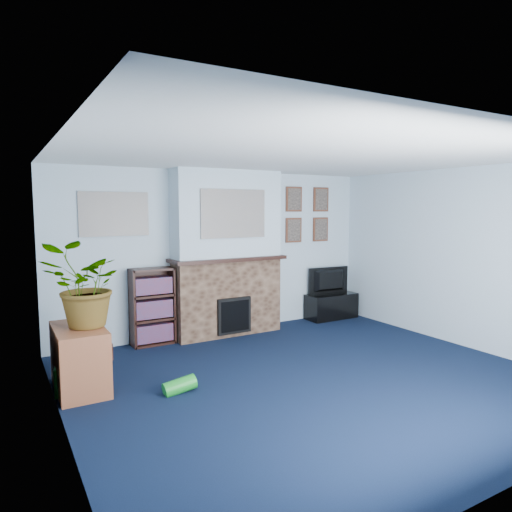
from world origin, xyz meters
TOP-DOWN VIEW (x-y plane):
  - floor at (0.00, 0.00)m, footprint 5.00×4.50m
  - ceiling at (0.00, 0.00)m, footprint 5.00×4.50m
  - wall_back at (0.00, 2.25)m, footprint 5.00×0.04m
  - wall_left at (-2.50, 0.00)m, footprint 0.04×4.50m
  - wall_right at (2.50, 0.00)m, footprint 0.04×4.50m
  - chimney_breast at (0.00, 2.05)m, footprint 1.72×0.50m
  - collage_main at (0.00, 1.84)m, footprint 1.00×0.03m
  - collage_left at (-1.55, 2.23)m, footprint 0.90×0.03m
  - portrait_tl at (1.30, 2.23)m, footprint 0.30×0.03m
  - portrait_tr at (1.85, 2.23)m, footprint 0.30×0.03m
  - portrait_bl at (1.30, 2.23)m, footprint 0.30×0.03m
  - portrait_br at (1.85, 2.23)m, footprint 0.30×0.03m
  - tv_stand at (1.95, 2.03)m, footprint 0.88×0.37m
  - television at (1.95, 2.05)m, footprint 0.78×0.16m
  - bookshelf at (-1.11, 2.11)m, footprint 0.58×0.28m
  - sideboard at (-2.24, 0.93)m, footprint 0.47×0.85m
  - potted_plant at (-2.19, 0.88)m, footprint 0.84×0.75m
  - mantel_clock at (-0.04, 2.00)m, footprint 0.09×0.06m
  - mantel_candle at (0.33, 2.00)m, footprint 0.05×0.05m
  - mantel_teddy at (-0.53, 2.00)m, footprint 0.13×0.13m
  - mantel_can at (0.67, 2.00)m, footprint 0.06×0.06m
  - green_crate at (-2.30, 0.90)m, footprint 0.41×0.35m
  - toy_ball at (-2.02, 1.10)m, footprint 0.19×0.19m
  - toy_block at (-2.30, 0.87)m, footprint 0.21×0.21m
  - toy_tube at (-1.39, 0.35)m, footprint 0.35×0.15m

SIDE VIEW (x-z plane):
  - floor at x=0.00m, z-range -0.01..0.01m
  - toy_tube at x=-1.39m, z-range -0.03..0.17m
  - toy_ball at x=-2.02m, z-range -0.01..0.19m
  - toy_block at x=-2.30m, z-range -0.01..0.23m
  - green_crate at x=-2.30m, z-range 0.00..0.28m
  - tv_stand at x=1.95m, z-range 0.02..0.43m
  - sideboard at x=-2.24m, z-range 0.02..0.68m
  - bookshelf at x=-1.11m, z-range -0.02..1.03m
  - television at x=1.95m, z-range 0.42..0.86m
  - potted_plant at x=-2.19m, z-range 0.66..1.51m
  - chimney_breast at x=0.00m, z-range -0.02..2.38m
  - wall_back at x=0.00m, z-range 0.00..2.40m
  - wall_left at x=-2.50m, z-range 0.00..2.40m
  - wall_right at x=2.50m, z-range 0.00..2.40m
  - mantel_can at x=0.67m, z-range 1.15..1.27m
  - mantel_teddy at x=-0.53m, z-range 1.15..1.28m
  - mantel_clock at x=-0.04m, z-range 1.16..1.28m
  - mantel_candle at x=0.33m, z-range 1.15..1.31m
  - portrait_bl at x=1.30m, z-range 1.30..1.70m
  - portrait_br at x=1.85m, z-range 1.30..1.70m
  - collage_left at x=-1.55m, z-range 1.49..2.07m
  - collage_main at x=0.00m, z-range 1.44..2.12m
  - portrait_tl at x=1.30m, z-range 1.80..2.20m
  - portrait_tr at x=1.85m, z-range 1.80..2.20m
  - ceiling at x=0.00m, z-range 2.40..2.40m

